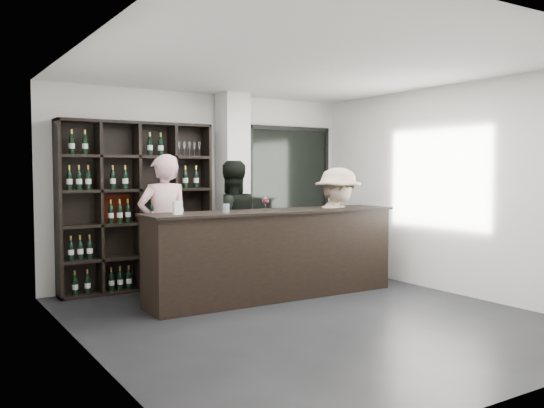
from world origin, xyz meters
TOP-DOWN VIEW (x-y plane):
  - floor at (0.00, 0.00)m, footprint 5.00×5.50m
  - wine_shelf at (-1.15, 2.57)m, footprint 2.20×0.35m
  - structural_column at (0.35, 2.47)m, footprint 0.40×0.40m
  - glass_panel at (1.55, 2.69)m, footprint 1.60×0.08m
  - tasting_counter at (0.24, 1.10)m, footprint 3.59×0.74m
  - taster_pink at (-1.04, 1.85)m, footprint 0.72×0.48m
  - taster_black at (-0.02, 1.85)m, footprint 0.99×0.82m
  - customer at (1.28, 1.05)m, footprint 1.27×0.93m
  - wine_glass at (0.09, 1.09)m, footprint 0.11×0.11m
  - spit_cup at (-0.56, 0.98)m, footprint 0.09×0.09m
  - napkin_stack at (1.25, 1.18)m, footprint 0.16×0.16m
  - card_stand at (-1.17, 1.05)m, footprint 0.11×0.06m

SIDE VIEW (x-z plane):
  - floor at x=0.00m, z-range -0.01..0.00m
  - tasting_counter at x=0.24m, z-range 0.00..1.19m
  - customer at x=1.28m, z-range 0.00..1.75m
  - taster_black at x=-0.02m, z-range 0.00..1.85m
  - taster_pink at x=-1.04m, z-range 0.00..1.93m
  - napkin_stack at x=1.25m, z-range 1.18..1.21m
  - wine_shelf at x=-1.15m, z-range 0.00..2.40m
  - spit_cup at x=-0.56m, z-range 1.18..1.30m
  - card_stand at x=-1.17m, z-range 1.18..1.35m
  - wine_glass at x=0.09m, z-range 1.18..1.39m
  - glass_panel at x=1.55m, z-range 0.35..2.45m
  - structural_column at x=0.35m, z-range 0.00..2.90m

